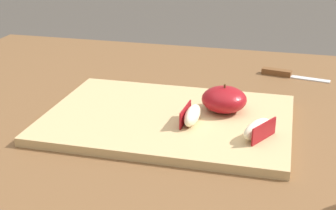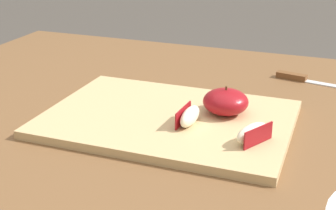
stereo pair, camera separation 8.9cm
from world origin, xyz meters
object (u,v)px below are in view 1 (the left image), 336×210
cutting_board (168,119)px  apple_wedge_middle (258,129)px  apple_half_skin_up (224,99)px  apple_wedge_back (192,115)px  paring_knife (282,73)px

cutting_board → apple_wedge_middle: (0.17, -0.06, 0.02)m
apple_half_skin_up → apple_wedge_back: (-0.05, -0.07, -0.01)m
cutting_board → apple_half_skin_up: bearing=25.0°
apple_half_skin_up → paring_knife: apple_half_skin_up is taller
apple_wedge_back → apple_wedge_middle: same height
paring_knife → apple_half_skin_up: bearing=-109.1°
apple_wedge_back → apple_wedge_middle: (0.12, -0.03, 0.00)m
apple_half_skin_up → apple_wedge_middle: 0.12m
apple_wedge_back → paring_knife: (0.15, 0.36, -0.03)m
apple_half_skin_up → paring_knife: size_ratio=0.53×
apple_half_skin_up → apple_wedge_back: bearing=-123.2°
paring_knife → cutting_board: bearing=-120.6°
cutting_board → apple_wedge_middle: bearing=-18.4°
apple_wedge_back → paring_knife: 0.39m
apple_wedge_middle → paring_knife: (0.03, 0.39, -0.03)m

